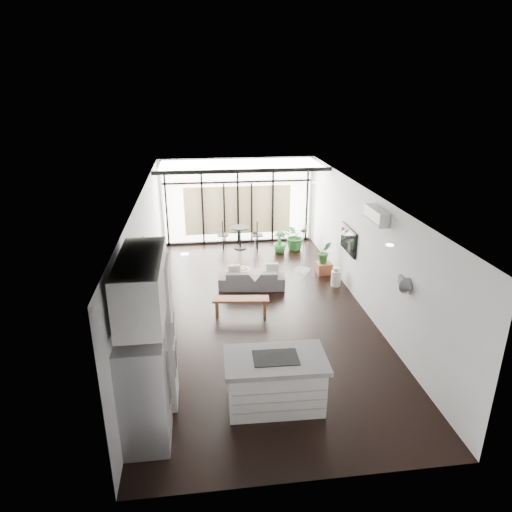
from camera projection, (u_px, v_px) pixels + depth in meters
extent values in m
cube|color=black|center=(258.00, 310.00, 10.79)|extent=(5.00, 10.00, 0.00)
cube|color=white|center=(258.00, 194.00, 9.78)|extent=(5.00, 10.00, 0.00)
cube|color=silver|center=(145.00, 260.00, 9.98)|extent=(0.02, 10.00, 2.80)
cube|color=silver|center=(364.00, 250.00, 10.59)|extent=(0.02, 10.00, 2.80)
cube|color=silver|center=(238.00, 201.00, 14.92)|extent=(5.00, 0.02, 2.80)
cube|color=silver|center=(311.00, 396.00, 5.65)|extent=(5.00, 0.02, 2.80)
cube|color=black|center=(238.00, 202.00, 14.81)|extent=(5.00, 0.20, 2.80)
cube|color=white|center=(240.00, 164.00, 13.50)|extent=(4.70, 1.90, 0.06)
cube|color=beige|center=(238.00, 210.00, 14.98)|extent=(3.50, 0.02, 1.60)
cube|color=silver|center=(275.00, 381.00, 7.47)|extent=(1.68, 1.03, 0.90)
cube|color=black|center=(276.00, 358.00, 7.31)|extent=(0.74, 0.51, 0.01)
cube|color=#ABABB1|center=(144.00, 392.00, 6.56)|extent=(0.67, 0.84, 1.74)
cube|color=silver|center=(153.00, 336.00, 7.26)|extent=(0.65, 0.69, 2.53)
cube|color=silver|center=(142.00, 285.00, 6.45)|extent=(0.62, 1.75, 0.86)
cone|color=white|center=(255.00, 277.00, 7.56)|extent=(0.26, 0.26, 0.18)
cone|color=white|center=(302.00, 274.00, 7.66)|extent=(0.26, 0.26, 0.18)
imported|color=#535255|center=(252.00, 275.00, 11.86)|extent=(1.76, 0.70, 0.67)
cube|color=brown|center=(241.00, 306.00, 10.50)|extent=(1.32, 0.47, 0.42)
cylinder|color=beige|center=(243.00, 275.00, 12.26)|extent=(0.53, 0.53, 0.37)
cube|color=brown|center=(324.00, 268.00, 12.80)|extent=(0.42, 0.42, 0.31)
imported|color=#266328|center=(296.00, 239.00, 14.55)|extent=(1.12, 1.17, 0.72)
imported|color=#266328|center=(280.00, 247.00, 14.29)|extent=(0.66, 0.83, 0.41)
imported|color=#266328|center=(325.00, 258.00, 12.69)|extent=(0.39, 0.66, 0.29)
cylinder|color=beige|center=(336.00, 277.00, 11.98)|extent=(0.28, 0.28, 0.51)
cube|color=black|center=(240.00, 239.00, 14.67)|extent=(1.41, 0.75, 0.64)
cube|color=black|center=(349.00, 240.00, 11.54)|extent=(0.05, 1.10, 0.65)
cube|color=silver|center=(376.00, 216.00, 9.45)|extent=(0.22, 0.90, 0.30)
cube|color=black|center=(143.00, 262.00, 9.47)|extent=(0.04, 0.70, 0.90)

